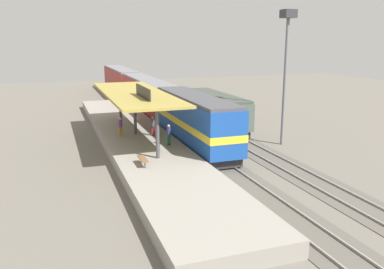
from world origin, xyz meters
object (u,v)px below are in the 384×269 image
(passenger_carriage_rear, at_px, (120,80))
(light_mast, at_px, (287,50))
(platform_bench, at_px, (143,159))
(person_waiting, at_px, (153,125))
(passenger_carriage_front, at_px, (147,95))
(person_walking, at_px, (169,134))
(freight_car, at_px, (216,111))
(locomotive, at_px, (195,121))
(person_boarding, at_px, (120,126))

(passenger_carriage_rear, relative_size, light_mast, 1.71)
(platform_bench, xyz_separation_m, person_waiting, (2.75, 8.26, 0.51))
(platform_bench, height_order, light_mast, light_mast)
(passenger_carriage_front, bearing_deg, light_mast, -68.25)
(light_mast, relative_size, person_waiting, 6.84)
(person_walking, bearing_deg, passenger_carriage_rear, 85.97)
(light_mast, bearing_deg, freight_car, 112.03)
(locomotive, bearing_deg, platform_bench, -133.78)
(person_walking, bearing_deg, freight_car, 47.33)
(platform_bench, distance_m, person_boarding, 8.93)
(locomotive, bearing_deg, passenger_carriage_front, 90.00)
(locomotive, bearing_deg, light_mast, -11.23)
(passenger_carriage_rear, xyz_separation_m, person_walking, (-2.85, -40.53, -0.46))
(passenger_carriage_rear, bearing_deg, person_waiting, -95.05)
(person_waiting, bearing_deg, person_boarding, 166.57)
(person_waiting, relative_size, person_walking, 1.00)
(freight_car, bearing_deg, light_mast, -67.97)
(person_walking, bearing_deg, locomotive, 31.18)
(platform_bench, distance_m, passenger_carriage_rear, 45.47)
(light_mast, bearing_deg, locomotive, 168.77)
(freight_car, bearing_deg, platform_bench, -130.02)
(locomotive, xyz_separation_m, freight_car, (4.60, 6.36, -0.44))
(light_mast, bearing_deg, passenger_carriage_front, 111.75)
(platform_bench, distance_m, light_mast, 16.20)
(person_boarding, bearing_deg, locomotive, -23.81)
(locomotive, height_order, light_mast, light_mast)
(platform_bench, relative_size, light_mast, 0.15)
(light_mast, bearing_deg, passenger_carriage_rear, 100.94)
(passenger_carriage_rear, relative_size, person_walking, 11.70)
(platform_bench, distance_m, locomotive, 8.74)
(passenger_carriage_rear, xyz_separation_m, freight_car, (4.60, -32.44, -0.34))
(light_mast, bearing_deg, platform_bench, -161.14)
(person_waiting, bearing_deg, person_walking, -83.88)
(freight_car, xyz_separation_m, light_mast, (3.20, -7.91, 6.43))
(passenger_carriage_front, xyz_separation_m, person_boarding, (-6.01, -15.35, -0.46))
(locomotive, height_order, person_waiting, locomotive)
(passenger_carriage_rear, bearing_deg, light_mast, -79.06)
(passenger_carriage_front, relative_size, light_mast, 1.71)
(locomotive, xyz_separation_m, person_walking, (-2.85, -1.73, -0.56))
(person_waiting, bearing_deg, passenger_carriage_rear, 84.95)
(freight_car, relative_size, light_mast, 1.03)
(light_mast, relative_size, person_boarding, 6.84)
(passenger_carriage_front, xyz_separation_m, freight_car, (4.60, -11.64, -0.34))
(platform_bench, relative_size, passenger_carriage_front, 0.08)
(platform_bench, relative_size, person_boarding, 0.99)
(locomotive, xyz_separation_m, passenger_carriage_rear, (0.00, 38.80, -0.10))
(locomotive, relative_size, freight_car, 1.20)
(locomotive, relative_size, person_boarding, 8.44)
(passenger_carriage_rear, relative_size, person_boarding, 11.70)
(passenger_carriage_rear, relative_size, person_waiting, 11.70)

